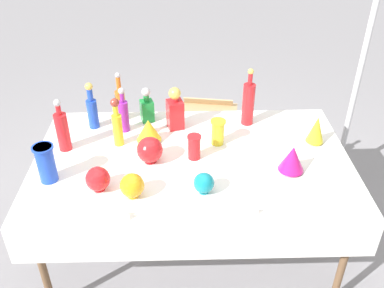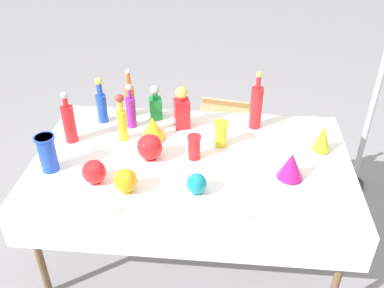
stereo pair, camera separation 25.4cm
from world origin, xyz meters
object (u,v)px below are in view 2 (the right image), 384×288
at_px(round_bowl_0, 150,147).
at_px(fluted_vase_2, 291,166).
at_px(round_bowl_2, 94,172).
at_px(cardboard_box_behind_left, 226,127).
at_px(tall_bottle_5, 122,120).
at_px(tall_bottle_0, 101,104).
at_px(slender_vase_1, 194,146).
at_px(tall_bottle_2, 130,99).
at_px(fluted_vase_0, 153,127).
at_px(tall_bottle_1, 131,110).
at_px(round_bowl_1, 126,181).
at_px(slender_vase_0, 221,133).
at_px(fluted_vase_1, 322,138).
at_px(square_decanter_1, 182,109).
at_px(canopy_pole, 382,72).
at_px(slender_vase_2, 47,152).
at_px(square_decanter_0, 155,105).
at_px(tall_bottle_3, 256,106).
at_px(tall_bottle_4, 69,122).
at_px(round_bowl_3, 197,184).

bearing_deg(round_bowl_0, fluted_vase_2, -7.95).
bearing_deg(round_bowl_2, fluted_vase_2, 7.37).
height_order(round_bowl_0, cardboard_box_behind_left, round_bowl_0).
bearing_deg(tall_bottle_5, tall_bottle_0, 131.67).
xyz_separation_m(slender_vase_1, fluted_vase_2, (0.56, -0.15, 0.00)).
bearing_deg(tall_bottle_2, fluted_vase_0, -54.05).
relative_size(tall_bottle_1, round_bowl_1, 2.25).
xyz_separation_m(slender_vase_0, cardboard_box_behind_left, (0.03, 1.19, -0.68)).
height_order(tall_bottle_0, tall_bottle_5, tall_bottle_0).
height_order(fluted_vase_1, round_bowl_2, fluted_vase_1).
xyz_separation_m(fluted_vase_2, cardboard_box_behind_left, (-0.38, 1.49, -0.68)).
xyz_separation_m(tall_bottle_1, cardboard_box_behind_left, (0.63, 1.02, -0.72)).
xyz_separation_m(square_decanter_1, fluted_vase_0, (-0.17, -0.17, -0.05)).
xyz_separation_m(fluted_vase_2, round_bowl_2, (-1.09, -0.14, -0.01)).
bearing_deg(fluted_vase_0, slender_vase_1, -33.68).
distance_m(slender_vase_1, canopy_pole, 1.49).
xyz_separation_m(tall_bottle_2, fluted_vase_2, (1.04, -0.62, -0.05)).
relative_size(round_bowl_0, round_bowl_1, 1.18).
distance_m(tall_bottle_1, slender_vase_0, 0.63).
relative_size(tall_bottle_1, tall_bottle_5, 0.96).
bearing_deg(tall_bottle_1, square_decanter_1, 5.14).
xyz_separation_m(tall_bottle_0, square_decanter_1, (0.55, -0.02, -0.00)).
distance_m(tall_bottle_2, slender_vase_1, 0.68).
distance_m(slender_vase_2, canopy_pole, 2.30).
bearing_deg(round_bowl_0, square_decanter_0, 95.34).
height_order(square_decanter_0, slender_vase_1, square_decanter_0).
height_order(cardboard_box_behind_left, canopy_pole, canopy_pole).
relative_size(tall_bottle_1, slender_vase_2, 1.39).
bearing_deg(tall_bottle_1, round_bowl_1, -80.60).
height_order(tall_bottle_2, tall_bottle_3, tall_bottle_3).
bearing_deg(round_bowl_0, tall_bottle_2, 113.86).
distance_m(square_decanter_0, fluted_vase_0, 0.27).
bearing_deg(fluted_vase_1, tall_bottle_5, 179.31).
bearing_deg(fluted_vase_2, slender_vase_0, 143.21).
distance_m(tall_bottle_5, round_bowl_1, 0.53).
relative_size(tall_bottle_4, fluted_vase_2, 2.08).
height_order(slender_vase_1, fluted_vase_2, fluted_vase_2).
bearing_deg(slender_vase_1, tall_bottle_4, 171.86).
bearing_deg(fluted_vase_1, slender_vase_2, -167.99).
relative_size(tall_bottle_4, fluted_vase_0, 2.18).
distance_m(slender_vase_2, round_bowl_3, 0.88).
bearing_deg(round_bowl_0, tall_bottle_1, 117.53).
relative_size(tall_bottle_4, round_bowl_2, 2.44).
bearing_deg(tall_bottle_5, round_bowl_0, -43.08).
xyz_separation_m(tall_bottle_1, slender_vase_0, (0.61, -0.18, -0.04)).
distance_m(tall_bottle_0, tall_bottle_1, 0.22).
height_order(tall_bottle_2, round_bowl_3, tall_bottle_2).
height_order(fluted_vase_2, round_bowl_1, fluted_vase_2).
distance_m(tall_bottle_1, canopy_pole, 1.77).
bearing_deg(tall_bottle_0, tall_bottle_1, -12.99).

